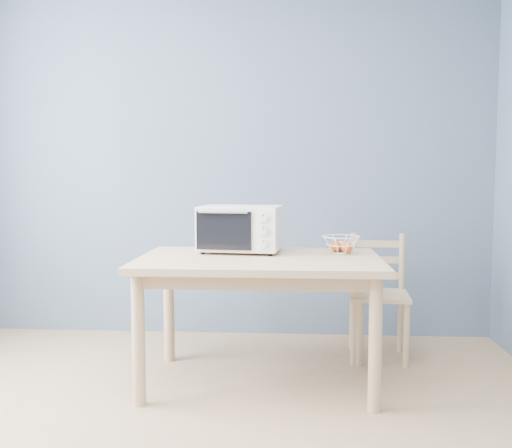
# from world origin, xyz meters

# --- Properties ---
(room) EXTENTS (4.01, 4.51, 2.61)m
(room) POSITION_xyz_m (0.00, 0.00, 1.30)
(room) COLOR tan
(room) RESTS_ON ground
(dining_table) EXTENTS (1.40, 0.90, 0.75)m
(dining_table) POSITION_xyz_m (0.32, 1.20, 0.65)
(dining_table) COLOR tan
(dining_table) RESTS_ON ground
(toaster_oven) EXTENTS (0.52, 0.39, 0.29)m
(toaster_oven) POSITION_xyz_m (0.17, 1.40, 0.90)
(toaster_oven) COLOR white
(toaster_oven) RESTS_ON dining_table
(fruit_basket) EXTENTS (0.30, 0.30, 0.11)m
(fruit_basket) POSITION_xyz_m (0.80, 1.39, 0.80)
(fruit_basket) COLOR silver
(fruit_basket) RESTS_ON dining_table
(dining_chair) EXTENTS (0.41, 0.41, 0.83)m
(dining_chair) POSITION_xyz_m (1.09, 1.75, 0.41)
(dining_chair) COLOR tan
(dining_chair) RESTS_ON ground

